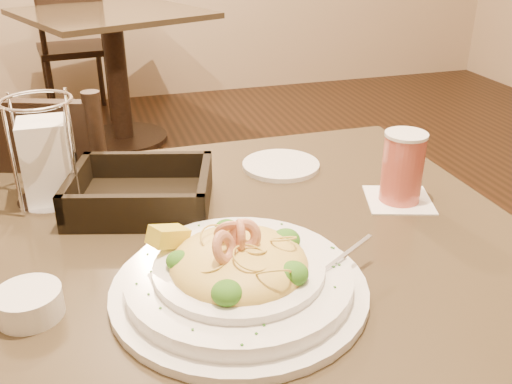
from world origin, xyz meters
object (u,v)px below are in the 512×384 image
object	(u,v)px
napkin_caddy	(46,159)
side_plate	(281,165)
butter_ramekin	(29,303)
background_table	(115,55)
drink_glass	(403,168)
pasta_bowl	(239,273)
dining_chair_far	(73,43)
main_table	(259,357)
bread_basket	(141,195)
dining_chair_near	(57,247)

from	to	relation	value
napkin_caddy	side_plate	distance (m)	0.46
napkin_caddy	butter_ramekin	size ratio (longest dim) A/B	2.27
background_table	drink_glass	world-z (taller)	drink_glass
pasta_bowl	drink_glass	distance (m)	0.40
dining_chair_far	pasta_bowl	size ratio (longest dim) A/B	2.39
dining_chair_far	napkin_caddy	bearing A→B (deg)	83.03
main_table	bread_basket	xyz separation A→B (m)	(-0.17, 0.18, 0.26)
main_table	dining_chair_far	size ratio (longest dim) A/B	0.97
main_table	side_plate	distance (m)	0.39
main_table	drink_glass	world-z (taller)	drink_glass
side_plate	napkin_caddy	bearing A→B (deg)	-176.89
drink_glass	napkin_caddy	distance (m)	0.64
side_plate	drink_glass	bearing A→B (deg)	-52.78
pasta_bowl	drink_glass	world-z (taller)	drink_glass
background_table	pasta_bowl	bearing A→B (deg)	-90.12
napkin_caddy	side_plate	size ratio (longest dim) A/B	1.22
pasta_bowl	butter_ramekin	size ratio (longest dim) A/B	4.50
dining_chair_near	main_table	bearing A→B (deg)	143.34
background_table	drink_glass	xyz separation A→B (m)	(0.35, -2.52, 0.31)
main_table	background_table	xyz separation A→B (m)	(-0.06, 2.59, 0.00)
main_table	dining_chair_near	world-z (taller)	dining_chair_near
main_table	side_plate	xyz separation A→B (m)	(0.13, 0.27, 0.25)
main_table	butter_ramekin	size ratio (longest dim) A/B	10.42
dining_chair_near	bread_basket	bearing A→B (deg)	137.64
background_table	napkin_caddy	world-z (taller)	napkin_caddy
background_table	butter_ramekin	size ratio (longest dim) A/B	13.54
dining_chair_far	pasta_bowl	world-z (taller)	dining_chair_far
dining_chair_near	napkin_caddy	bearing A→B (deg)	116.80
butter_ramekin	side_plate	bearing A→B (deg)	37.69
bread_basket	side_plate	distance (m)	0.31
butter_ramekin	main_table	bearing A→B (deg)	14.97
pasta_bowl	side_plate	distance (m)	0.44
napkin_caddy	side_plate	xyz separation A→B (m)	(0.45, 0.02, -0.08)
main_table	dining_chair_near	bearing A→B (deg)	123.23
main_table	background_table	bearing A→B (deg)	91.38
bread_basket	napkin_caddy	world-z (taller)	napkin_caddy
pasta_bowl	bread_basket	distance (m)	0.32
dining_chair_near	bread_basket	world-z (taller)	dining_chair_near
side_plate	bread_basket	bearing A→B (deg)	-162.34
drink_glass	butter_ramekin	distance (m)	0.65
main_table	bread_basket	distance (m)	0.36
pasta_bowl	butter_ramekin	distance (m)	0.28
drink_glass	butter_ramekin	bearing A→B (deg)	-165.94
dining_chair_near	bread_basket	xyz separation A→B (m)	(0.19, -0.36, 0.29)
pasta_bowl	napkin_caddy	world-z (taller)	napkin_caddy
main_table	butter_ramekin	xyz separation A→B (m)	(-0.34, -0.09, 0.26)
drink_glass	side_plate	size ratio (longest dim) A/B	0.92
pasta_bowl	dining_chair_far	bearing A→B (deg)	93.92
main_table	background_table	distance (m)	2.59
dining_chair_near	napkin_caddy	xyz separation A→B (m)	(0.03, -0.29, 0.35)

